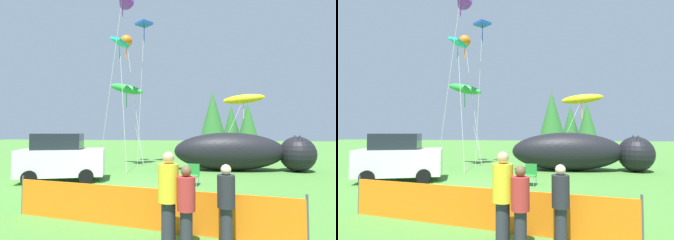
% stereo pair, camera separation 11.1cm
% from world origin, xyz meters
% --- Properties ---
extents(ground_plane, '(120.00, 120.00, 0.00)m').
position_xyz_m(ground_plane, '(0.00, 0.00, 0.00)').
color(ground_plane, '#477F33').
extents(parked_car, '(4.17, 2.98, 2.24)m').
position_xyz_m(parked_car, '(-3.76, 0.82, 1.09)').
color(parked_car, white).
rests_on(parked_car, ground).
extents(folding_chair, '(0.61, 0.61, 0.91)m').
position_xyz_m(folding_chair, '(2.43, 1.02, 0.52)').
color(folding_chair, '#267F33').
rests_on(folding_chair, ground).
extents(inflatable_cat, '(8.33, 2.76, 2.27)m').
position_xyz_m(inflatable_cat, '(4.85, 5.82, 1.05)').
color(inflatable_cat, black).
rests_on(inflatable_cat, ground).
extents(safety_fence, '(7.23, 0.96, 1.07)m').
position_xyz_m(safety_fence, '(1.63, -4.31, 0.49)').
color(safety_fence, orange).
rests_on(safety_fence, ground).
extents(spectator_in_yellow_shirt, '(0.36, 0.36, 1.65)m').
position_xyz_m(spectator_in_yellow_shirt, '(3.64, -4.97, 0.90)').
color(spectator_in_yellow_shirt, '#2D2D38').
rests_on(spectator_in_yellow_shirt, ground).
extents(spectator_in_black_shirt, '(0.36, 0.36, 1.65)m').
position_xyz_m(spectator_in_black_shirt, '(2.87, -5.31, 0.90)').
color(spectator_in_black_shirt, '#2D2D38').
rests_on(spectator_in_black_shirt, ground).
extents(spectator_in_blue_shirt, '(0.42, 0.42, 1.92)m').
position_xyz_m(spectator_in_blue_shirt, '(2.50, -5.23, 1.05)').
color(spectator_in_blue_shirt, '#2D2D38').
rests_on(spectator_in_blue_shirt, ground).
extents(kite_green_fish, '(2.60, 0.86, 5.95)m').
position_xyz_m(kite_green_fish, '(-2.69, 6.77, 5.29)').
color(kite_green_fish, silver).
rests_on(kite_green_fish, ground).
extents(kite_yellow_hero, '(3.43, 1.63, 4.97)m').
position_xyz_m(kite_yellow_hero, '(5.22, 7.56, 4.50)').
color(kite_yellow_hero, silver).
rests_on(kite_yellow_hero, ground).
extents(kite_teal_diamond, '(1.56, 1.91, 8.30)m').
position_xyz_m(kite_teal_diamond, '(-2.48, 4.86, 7.79)').
color(kite_teal_diamond, silver).
rests_on(kite_teal_diamond, ground).
extents(kite_blue_box, '(1.25, 1.25, 9.90)m').
position_xyz_m(kite_blue_box, '(-1.43, 6.68, 9.57)').
color(kite_blue_box, silver).
rests_on(kite_blue_box, ground).
extents(kite_orange_flower, '(1.98, 1.28, 9.23)m').
position_xyz_m(kite_orange_flower, '(-2.83, 7.07, 8.77)').
color(kite_orange_flower, silver).
rests_on(kite_orange_flower, ground).
extents(horizon_tree_east, '(3.45, 3.45, 8.23)m').
position_xyz_m(horizon_tree_east, '(2.87, 28.26, 5.05)').
color(horizon_tree_east, brown).
rests_on(horizon_tree_east, ground).
extents(horizon_tree_west, '(2.87, 2.87, 6.84)m').
position_xyz_m(horizon_tree_west, '(8.17, 31.70, 4.20)').
color(horizon_tree_west, brown).
rests_on(horizon_tree_west, ground).
extents(horizon_tree_mid, '(2.79, 2.79, 6.66)m').
position_xyz_m(horizon_tree_mid, '(5.79, 33.58, 4.09)').
color(horizon_tree_mid, brown).
rests_on(horizon_tree_mid, ground).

